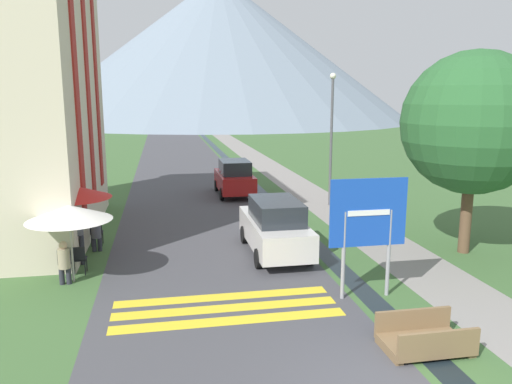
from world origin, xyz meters
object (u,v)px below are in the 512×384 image
Objects in this scene: cafe_chair_near_right at (79,258)px; person_standing_terrace at (78,232)px; road_sign at (368,221)px; footbridge at (425,339)px; cafe_chair_middle at (73,243)px; parked_car_near at (275,227)px; cafe_umbrella_middle_red at (73,192)px; person_seated_near at (96,232)px; cafe_umbrella_front_white at (69,213)px; tree_by_path at (474,123)px; person_seated_far at (64,261)px; streetlamp at (331,130)px; cafe_chair_near_left at (66,260)px; cafe_chair_far_right at (96,231)px; parked_car_far at (234,178)px.

cafe_chair_near_right is 0.48× the size of person_standing_terrace.
footbridge is at bearing -87.50° from road_sign.
cafe_chair_middle is 0.85m from person_standing_terrace.
cafe_umbrella_middle_red reaches higher than parked_car_near.
cafe_umbrella_middle_red is 1.61m from person_seated_near.
tree_by_path is at bearing 1.80° from cafe_umbrella_front_white.
cafe_umbrella_front_white reaches higher than parked_car_near.
cafe_umbrella_front_white is (-6.03, -1.38, 1.05)m from parked_car_near.
road_sign is 9.20m from cafe_chair_middle.
footbridge is at bearing -33.16° from person_seated_far.
parked_car_near is at bearing -121.89° from streetlamp.
person_standing_terrace is 1.47× the size of person_seated_near.
road_sign is at bearing -29.35° from cafe_chair_near_left.
cafe_chair_far_right is at bearing 101.68° from cafe_chair_near_right.
cafe_chair_middle is at bearing 114.49° from person_standing_terrace.
cafe_chair_middle is 2.53m from cafe_umbrella_front_white.
parked_car_near is (-1.60, 6.66, 0.68)m from footbridge.
streetlamp is at bearing 79.20° from footbridge.
parked_car_far is 9.84m from cafe_chair_far_right.
cafe_chair_far_right is at bearing 141.16° from road_sign.
footbridge is 0.43× the size of parked_car_far.
cafe_chair_near_right and cafe_chair_near_left have the same top height.
cafe_chair_near_right is 0.13× the size of tree_by_path.
person_standing_terrace is (0.19, 1.10, 0.52)m from cafe_chair_near_left.
footbridge is at bearing -76.49° from parked_car_near.
cafe_chair_far_right is 11.40m from streetlamp.
footbridge is at bearing -43.73° from cafe_umbrella_middle_red.
road_sign is 9.47m from cafe_chair_far_right.
streetlamp is (10.23, 6.59, 2.49)m from person_standing_terrace.
cafe_chair_middle is at bearing 137.35° from footbridge.
footbridge is at bearing -84.80° from parked_car_far.
cafe_chair_near_right is 0.14× the size of streetlamp.
cafe_chair_middle is at bearing 172.37° from tree_by_path.
tree_by_path reaches higher than cafe_chair_near_right.
tree_by_path is at bearing -75.38° from streetlamp.
footbridge is 0.28× the size of streetlamp.
parked_car_near reaches higher than cafe_chair_near_left.
cafe_chair_middle is 12.46m from streetlamp.
person_seated_near is at bearing 144.03° from road_sign.
cafe_umbrella_front_white is at bearing -178.20° from tree_by_path.
parked_car_far is 11.57m from person_standing_terrace.
cafe_chair_middle is 0.93m from person_seated_near.
cafe_chair_far_right is 0.70× the size of person_seated_far.
person_standing_terrace is (-6.18, -9.77, 0.13)m from parked_car_far.
parked_car_far reaches higher than cafe_chair_near_right.
road_sign is 2.56× the size of person_seated_near.
person_seated_far is 0.69× the size of person_standing_terrace.
cafe_chair_middle is 2.24m from person_seated_far.
cafe_chair_far_right is at bearing 83.33° from person_seated_far.
cafe_umbrella_front_white is 0.96× the size of cafe_umbrella_middle_red.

